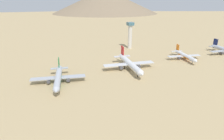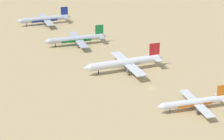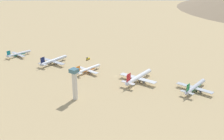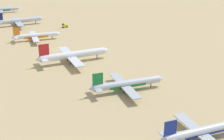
{
  "view_description": "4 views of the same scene",
  "coord_description": "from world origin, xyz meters",
  "px_view_note": "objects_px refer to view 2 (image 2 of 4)",
  "views": [
    {
      "loc": [
        140.83,
        -99.12,
        56.69
      ],
      "look_at": [
        12.04,
        -51.2,
        6.05
      ],
      "focal_mm": 30.7,
      "sensor_mm": 36.0,
      "label": 1
    },
    {
      "loc": [
        130.33,
        208.79,
        112.28
      ],
      "look_at": [
        11.48,
        -28.46,
        3.21
      ],
      "focal_mm": 73.77,
      "sensor_mm": 36.0,
      "label": 2
    },
    {
      "loc": [
        -247.76,
        -148.33,
        120.49
      ],
      "look_at": [
        1.85,
        4.47,
        6.16
      ],
      "focal_mm": 42.87,
      "sensor_mm": 36.0,
      "label": 3
    },
    {
      "loc": [
        -89.65,
        -255.58,
        90.0
      ],
      "look_at": [
        10.86,
        -70.58,
        5.84
      ],
      "focal_mm": 57.62,
      "sensor_mm": 36.0,
      "label": 4
    }
  ],
  "objects_px": {
    "parked_jet_1": "(77,39)",
    "parked_jet_3": "(195,102)",
    "parked_jet_2": "(126,63)",
    "parked_jet_0": "(45,19)"
  },
  "relations": [
    {
      "from": "parked_jet_1",
      "to": "parked_jet_3",
      "type": "relative_size",
      "value": 1.14
    },
    {
      "from": "parked_jet_0",
      "to": "parked_jet_3",
      "type": "relative_size",
      "value": 1.12
    },
    {
      "from": "parked_jet_1",
      "to": "parked_jet_3",
      "type": "height_order",
      "value": "parked_jet_1"
    },
    {
      "from": "parked_jet_0",
      "to": "parked_jet_3",
      "type": "xyz_separation_m",
      "value": [
        -19.53,
        185.76,
        -0.46
      ]
    },
    {
      "from": "parked_jet_2",
      "to": "parked_jet_3",
      "type": "xyz_separation_m",
      "value": [
        -6.98,
        64.19,
        -1.33
      ]
    },
    {
      "from": "parked_jet_1",
      "to": "parked_jet_2",
      "type": "bearing_deg",
      "value": 98.36
    },
    {
      "from": "parked_jet_0",
      "to": "parked_jet_3",
      "type": "distance_m",
      "value": 186.78
    },
    {
      "from": "parked_jet_0",
      "to": "parked_jet_2",
      "type": "distance_m",
      "value": 122.22
    },
    {
      "from": "parked_jet_1",
      "to": "parked_jet_3",
      "type": "distance_m",
      "value": 125.43
    },
    {
      "from": "parked_jet_0",
      "to": "parked_jet_1",
      "type": "bearing_deg",
      "value": 93.45
    }
  ]
}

